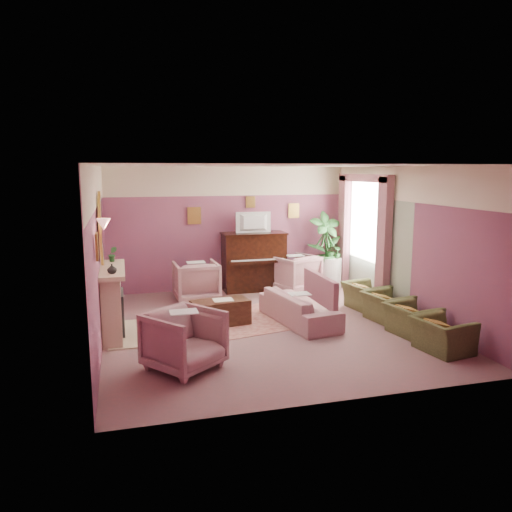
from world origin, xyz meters
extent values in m
cube|color=#845E60|center=(0.00, 0.00, 0.00)|extent=(5.50, 6.00, 0.01)
cube|color=white|center=(0.00, 0.00, 2.80)|extent=(5.50, 6.00, 0.01)
cube|color=#6F4165|center=(0.00, 3.00, 1.40)|extent=(5.50, 0.02, 2.80)
cube|color=#6F4165|center=(0.00, -3.00, 1.40)|extent=(5.50, 0.02, 2.80)
cube|color=#6F4165|center=(-2.75, 0.00, 1.40)|extent=(0.02, 6.00, 2.80)
cube|color=#6F4165|center=(2.75, 0.00, 1.40)|extent=(0.02, 6.00, 2.80)
cube|color=beige|center=(0.00, 2.99, 2.47)|extent=(5.50, 0.01, 0.65)
cube|color=#9AA78D|center=(2.73, 1.30, 1.07)|extent=(0.01, 3.00, 2.15)
cube|color=beige|center=(-2.59, 0.20, 0.55)|extent=(0.30, 1.40, 1.10)
cube|color=black|center=(-2.49, 0.20, 0.40)|extent=(0.18, 0.72, 0.68)
cube|color=#EF3D23|center=(-2.45, 0.20, 0.22)|extent=(0.06, 0.54, 0.10)
cube|color=beige|center=(-2.56, 0.20, 1.12)|extent=(0.40, 1.55, 0.07)
cube|color=beige|center=(-2.39, 0.20, 0.01)|extent=(0.55, 1.50, 0.02)
ellipsoid|color=gold|center=(-2.70, 0.20, 1.80)|extent=(0.04, 0.72, 1.20)
ellipsoid|color=silver|center=(-2.67, 0.20, 1.80)|extent=(0.01, 0.60, 1.06)
cone|color=#F6A792|center=(-2.62, -0.85, 1.98)|extent=(0.20, 0.20, 0.16)
cube|color=black|center=(0.50, 2.68, 0.65)|extent=(1.40, 0.60, 1.30)
cube|color=black|center=(0.50, 2.33, 0.72)|extent=(1.30, 0.12, 0.06)
cube|color=silver|center=(0.50, 2.33, 0.76)|extent=(1.20, 0.08, 0.02)
cube|color=black|center=(0.50, 2.68, 1.31)|extent=(1.45, 0.65, 0.04)
imported|color=black|center=(0.50, 2.63, 1.60)|extent=(0.80, 0.12, 0.48)
cube|color=gold|center=(-0.80, 2.96, 1.72)|extent=(0.30, 0.03, 0.38)
cube|color=gold|center=(1.55, 2.96, 1.78)|extent=(0.26, 0.03, 0.34)
cube|color=gold|center=(0.50, 2.96, 2.00)|extent=(0.22, 0.03, 0.26)
cube|color=gold|center=(-2.71, -1.20, 1.72)|extent=(0.03, 0.28, 0.36)
cube|color=silver|center=(2.70, 1.55, 1.70)|extent=(0.03, 1.40, 1.80)
cube|color=#89505C|center=(2.62, 0.63, 1.30)|extent=(0.16, 0.34, 2.60)
cube|color=#89505C|center=(2.62, 2.47, 1.30)|extent=(0.16, 0.34, 2.60)
cube|color=#89505C|center=(2.62, 1.55, 2.56)|extent=(0.16, 2.20, 0.16)
imported|color=#28632B|center=(-2.55, 0.75, 1.29)|extent=(0.16, 0.16, 0.28)
imported|color=beige|center=(-2.55, -0.30, 1.23)|extent=(0.16, 0.16, 0.16)
cube|color=#B16D62|center=(-0.66, 0.39, 0.01)|extent=(2.80, 2.25, 0.01)
cube|color=#3C2114|center=(-0.75, 0.31, 0.23)|extent=(1.07, 0.66, 0.45)
cube|color=silver|center=(-0.70, 0.31, 0.46)|extent=(0.35, 0.28, 0.01)
imported|color=#AB7A7F|center=(0.65, 0.07, 0.38)|extent=(0.62, 1.87, 0.76)
cube|color=#89505C|center=(1.05, 0.07, 0.60)|extent=(0.09, 1.42, 0.52)
imported|color=#AB7A7F|center=(-0.91, 2.09, 0.46)|extent=(0.89, 0.89, 0.93)
imported|color=#AB7A7F|center=(1.37, 2.33, 0.46)|extent=(0.89, 0.89, 0.93)
imported|color=#AB7A7F|center=(-1.61, -1.54, 0.46)|extent=(0.89, 0.89, 0.93)
imported|color=#494F29|center=(2.24, -1.89, 0.35)|extent=(0.57, 0.81, 0.70)
imported|color=#494F29|center=(2.24, -1.07, 0.35)|extent=(0.57, 0.81, 0.70)
imported|color=#494F29|center=(2.24, -0.25, 0.35)|extent=(0.57, 0.81, 0.70)
imported|color=#494F29|center=(2.24, 0.57, 0.35)|extent=(0.57, 0.81, 0.70)
cylinder|color=white|center=(2.31, 2.49, 0.35)|extent=(0.52, 0.52, 0.70)
imported|color=#28632B|center=(2.31, 2.49, 0.87)|extent=(0.30, 0.30, 0.34)
imported|color=#28632B|center=(2.43, 2.39, 0.84)|extent=(0.16, 0.16, 0.28)
cylinder|color=brown|center=(2.18, 2.52, 0.17)|extent=(0.34, 0.34, 0.34)
imported|color=#28632B|center=(2.18, 2.52, 1.06)|extent=(0.76, 0.76, 1.44)
camera|label=1|loc=(-2.38, -8.13, 2.74)|focal=35.00mm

